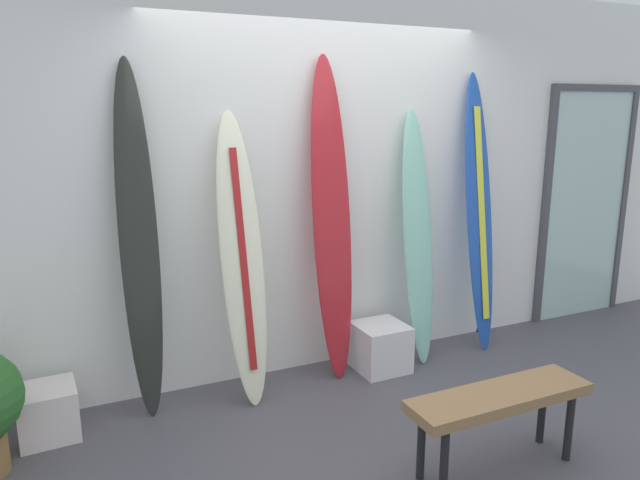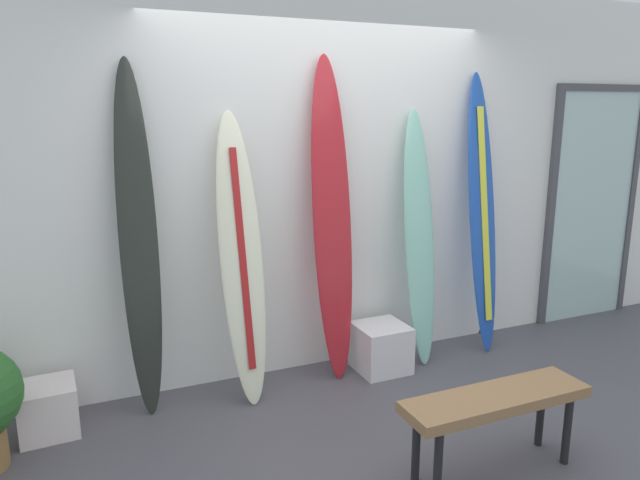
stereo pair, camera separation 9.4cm
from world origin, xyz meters
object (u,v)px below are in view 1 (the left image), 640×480
at_px(surfboard_crimson, 332,223).
at_px(bench, 500,403).
at_px(surfboard_cobalt, 479,216).
at_px(surfboard_seafoam, 418,239).
at_px(surfboard_ivory, 242,261).
at_px(display_block_left, 380,347).
at_px(surfboard_charcoal, 139,243).
at_px(glass_door, 585,200).
at_px(display_block_center, 48,412).

relative_size(surfboard_crimson, bench, 2.17).
bearing_deg(surfboard_cobalt, bench, -124.90).
height_order(surfboard_crimson, surfboard_seafoam, surfboard_crimson).
relative_size(surfboard_ivory, display_block_left, 5.17).
relative_size(surfboard_charcoal, display_block_left, 6.02).
bearing_deg(glass_door, surfboard_cobalt, -172.34).
relative_size(surfboard_crimson, surfboard_cobalt, 1.04).
height_order(surfboard_seafoam, bench, surfboard_seafoam).
height_order(surfboard_charcoal, surfboard_ivory, surfboard_charcoal).
height_order(surfboard_crimson, surfboard_cobalt, surfboard_crimson).
bearing_deg(glass_door, surfboard_crimson, -176.44).
bearing_deg(glass_door, surfboard_seafoam, -174.34).
relative_size(display_block_center, bench, 0.33).
bearing_deg(display_block_center, surfboard_cobalt, 1.17).
xyz_separation_m(surfboard_crimson, display_block_left, (0.35, -0.11, -0.95)).
relative_size(surfboard_ivory, surfboard_crimson, 0.84).
bearing_deg(surfboard_charcoal, glass_door, 2.24).
xyz_separation_m(surfboard_seafoam, display_block_center, (-2.61, -0.06, -0.79)).
distance_m(surfboard_seafoam, bench, 1.58).
bearing_deg(surfboard_crimson, surfboard_seafoam, -2.29).
bearing_deg(surfboard_cobalt, surfboard_charcoal, 179.35).
relative_size(surfboard_charcoal, display_block_center, 6.49).
distance_m(surfboard_charcoal, surfboard_ivory, 0.65).
relative_size(surfboard_ivory, surfboard_seafoam, 0.99).
xyz_separation_m(surfboard_seafoam, bench, (-0.42, -1.42, -0.55)).
relative_size(surfboard_ivory, bench, 1.82).
bearing_deg(display_block_center, glass_door, 3.13).
height_order(surfboard_ivory, display_block_center, surfboard_ivory).
bearing_deg(bench, display_block_left, 87.21).
distance_m(display_block_center, glass_door, 4.67).
height_order(surfboard_seafoam, glass_door, glass_door).
height_order(surfboard_cobalt, display_block_center, surfboard_cobalt).
height_order(surfboard_crimson, display_block_center, surfboard_crimson).
distance_m(surfboard_crimson, bench, 1.65).
height_order(display_block_left, display_block_center, display_block_left).
xyz_separation_m(surfboard_cobalt, bench, (-1.00, -1.43, -0.69)).
height_order(surfboard_charcoal, display_block_left, surfboard_charcoal).
distance_m(surfboard_seafoam, display_block_center, 2.73).
bearing_deg(display_block_left, bench, -92.79).
height_order(display_block_left, glass_door, glass_door).
distance_m(surfboard_seafoam, display_block_left, 0.85).
bearing_deg(display_block_left, surfboard_charcoal, 175.90).
height_order(display_block_center, glass_door, glass_door).
xyz_separation_m(surfboard_ivory, surfboard_cobalt, (1.97, 0.05, 0.14)).
xyz_separation_m(surfboard_crimson, bench, (0.29, -1.45, -0.74)).
bearing_deg(surfboard_charcoal, surfboard_seafoam, -1.09).
xyz_separation_m(surfboard_charcoal, display_block_left, (1.66, -0.12, -0.94)).
distance_m(surfboard_charcoal, surfboard_cobalt, 2.60).
distance_m(surfboard_crimson, display_block_center, 2.14).
bearing_deg(surfboard_cobalt, surfboard_ivory, -178.51).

